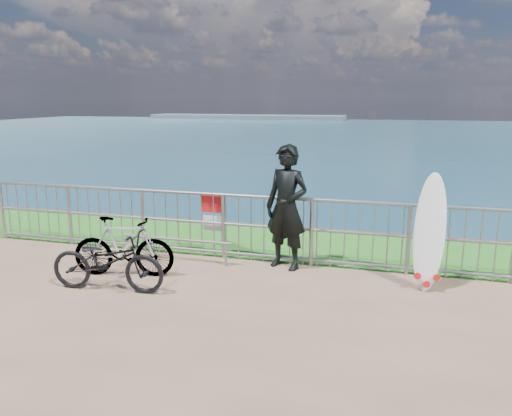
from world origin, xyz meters
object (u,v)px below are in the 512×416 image
(surfer, at_px, (287,207))
(bicycle_near, at_px, (107,261))
(bicycle_far, at_px, (123,247))
(surfboard, at_px, (429,236))

(surfer, xyz_separation_m, bicycle_near, (-2.21, -1.65, -0.56))
(bicycle_near, xyz_separation_m, bicycle_far, (-0.09, 0.60, 0.03))
(surfboard, bearing_deg, bicycle_far, -170.84)
(surfboard, xyz_separation_m, bicycle_near, (-4.34, -1.31, -0.34))
(bicycle_near, bearing_deg, surfboard, -78.62)
(surfboard, distance_m, bicycle_far, 4.50)
(bicycle_near, bearing_deg, surfer, -58.75)
(surfer, distance_m, surfboard, 2.17)
(surfboard, xyz_separation_m, bicycle_far, (-4.43, -0.71, -0.30))
(surfer, bearing_deg, bicycle_near, -124.01)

